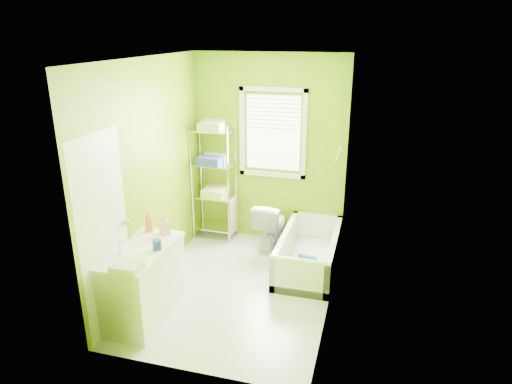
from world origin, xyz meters
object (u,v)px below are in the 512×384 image
(toilet, at_px, (271,225))
(wire_shelf_unit, at_px, (215,168))
(vanity, at_px, (143,280))
(bathtub, at_px, (308,257))

(toilet, height_order, wire_shelf_unit, wire_shelf_unit)
(vanity, distance_m, wire_shelf_unit, 2.14)
(wire_shelf_unit, bearing_deg, toilet, -9.16)
(wire_shelf_unit, bearing_deg, bathtub, -22.30)
(bathtub, xyz_separation_m, toilet, (-0.60, 0.45, 0.19))
(bathtub, height_order, wire_shelf_unit, wire_shelf_unit)
(toilet, bearing_deg, vanity, 69.50)
(toilet, xyz_separation_m, vanity, (-0.91, -1.91, 0.08))
(bathtub, relative_size, toilet, 2.19)
(bathtub, bearing_deg, wire_shelf_unit, 157.70)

